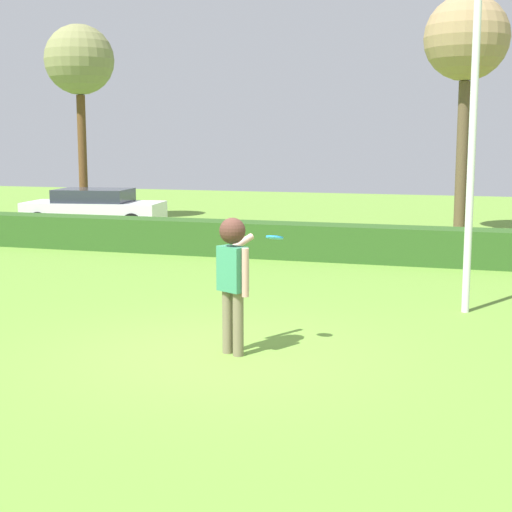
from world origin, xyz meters
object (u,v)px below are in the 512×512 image
(birch_tree, at_px, (79,62))
(bare_elm_tree, at_px, (466,42))
(person, at_px, (233,268))
(lamppost, at_px, (474,110))
(frisbee, at_px, (275,237))
(parked_car_white, at_px, (94,207))

(birch_tree, height_order, bare_elm_tree, bare_elm_tree)
(person, distance_m, lamppost, 4.90)
(frisbee, bearing_deg, parked_car_white, 128.36)
(parked_car_white, distance_m, bare_elm_tree, 12.03)
(frisbee, height_order, bare_elm_tree, bare_elm_tree)
(birch_tree, distance_m, bare_elm_tree, 12.29)
(frisbee, height_order, parked_car_white, frisbee)
(lamppost, xyz_separation_m, parked_car_white, (-11.47, 8.46, -2.53))
(person, xyz_separation_m, parked_car_white, (-8.69, 11.92, -0.45))
(person, height_order, frisbee, person)
(person, relative_size, bare_elm_tree, 0.26)
(bare_elm_tree, bearing_deg, birch_tree, -179.69)
(frisbee, relative_size, bare_elm_tree, 0.03)
(lamppost, bearing_deg, birch_tree, 141.27)
(frisbee, distance_m, birch_tree, 17.50)
(person, height_order, parked_car_white, person)
(lamppost, height_order, birch_tree, birch_tree)
(frisbee, relative_size, birch_tree, 0.04)
(parked_car_white, relative_size, bare_elm_tree, 0.65)
(frisbee, xyz_separation_m, birch_tree, (-10.57, 13.43, 3.76))
(frisbee, distance_m, bare_elm_tree, 14.18)
(person, relative_size, frisbee, 7.79)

